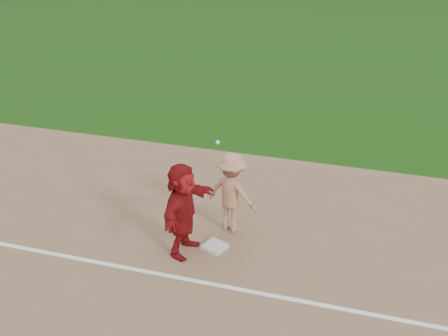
# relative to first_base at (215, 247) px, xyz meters

# --- Properties ---
(ground) EXTENTS (160.00, 160.00, 0.00)m
(ground) POSITION_rel_first_base_xyz_m (-0.15, -0.33, -0.07)
(ground) COLOR #18440D
(ground) RESTS_ON ground
(foul_line) EXTENTS (60.00, 0.10, 0.01)m
(foul_line) POSITION_rel_first_base_xyz_m (-0.15, -1.13, -0.04)
(foul_line) COLOR white
(foul_line) RESTS_ON infield_dirt
(first_base) EXTENTS (0.55, 0.55, 0.10)m
(first_base) POSITION_rel_first_base_xyz_m (0.00, 0.00, 0.00)
(first_base) COLOR silver
(first_base) RESTS_ON infield_dirt
(base_runner) EXTENTS (0.79, 1.89, 1.97)m
(base_runner) POSITION_rel_first_base_xyz_m (-0.57, -0.26, 0.94)
(base_runner) COLOR maroon
(base_runner) RESTS_ON infield_dirt
(first_base_play) EXTENTS (1.30, 0.96, 2.26)m
(first_base_play) POSITION_rel_first_base_xyz_m (0.12, 0.83, 0.86)
(first_base_play) COLOR #9E9EA1
(first_base_play) RESTS_ON infield_dirt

